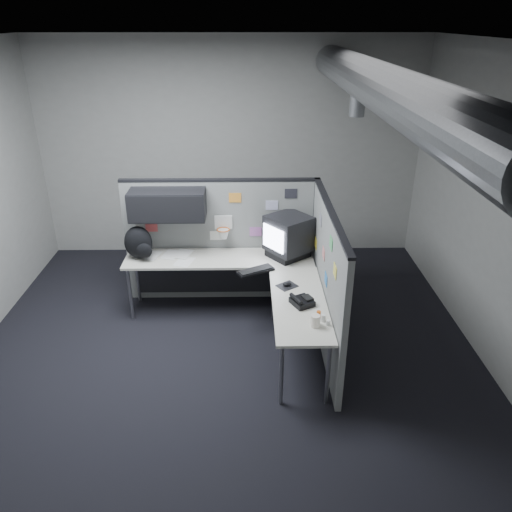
{
  "coord_description": "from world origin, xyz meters",
  "views": [
    {
      "loc": [
        0.26,
        -4.52,
        3.4
      ],
      "look_at": [
        0.34,
        0.35,
        1.05
      ],
      "focal_mm": 35.0,
      "sensor_mm": 36.0,
      "label": 1
    }
  ],
  "objects_px": {
    "monitor": "(288,236)",
    "keyboard": "(256,271)",
    "phone": "(302,301)",
    "backpack": "(139,243)",
    "desk": "(239,276)"
  },
  "relations": [
    {
      "from": "monitor",
      "to": "backpack",
      "type": "xyz_separation_m",
      "value": [
        -1.8,
        -0.03,
        -0.07
      ]
    },
    {
      "from": "desk",
      "to": "backpack",
      "type": "xyz_separation_m",
      "value": [
        -1.21,
        0.27,
        0.32
      ]
    },
    {
      "from": "desk",
      "to": "backpack",
      "type": "bearing_deg",
      "value": 167.28
    },
    {
      "from": "desk",
      "to": "backpack",
      "type": "distance_m",
      "value": 1.28
    },
    {
      "from": "phone",
      "to": "monitor",
      "type": "bearing_deg",
      "value": 76.05
    },
    {
      "from": "desk",
      "to": "phone",
      "type": "height_order",
      "value": "phone"
    },
    {
      "from": "phone",
      "to": "keyboard",
      "type": "bearing_deg",
      "value": 105.49
    },
    {
      "from": "monitor",
      "to": "keyboard",
      "type": "distance_m",
      "value": 0.63
    },
    {
      "from": "monitor",
      "to": "keyboard",
      "type": "bearing_deg",
      "value": -126.6
    },
    {
      "from": "phone",
      "to": "backpack",
      "type": "height_order",
      "value": "backpack"
    },
    {
      "from": "keyboard",
      "to": "backpack",
      "type": "distance_m",
      "value": 1.46
    },
    {
      "from": "desk",
      "to": "keyboard",
      "type": "height_order",
      "value": "keyboard"
    },
    {
      "from": "keyboard",
      "to": "backpack",
      "type": "height_order",
      "value": "backpack"
    },
    {
      "from": "desk",
      "to": "monitor",
      "type": "relative_size",
      "value": 3.63
    },
    {
      "from": "desk",
      "to": "phone",
      "type": "relative_size",
      "value": 8.3
    }
  ]
}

